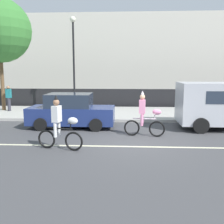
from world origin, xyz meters
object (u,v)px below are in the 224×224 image
Objects in this scene: parade_cyclist_pink at (145,117)px; street_lamp_post at (74,50)px; pedestrian_onlooker at (9,98)px; parade_cyclist_zebra at (60,126)px; parked_car_navy at (71,111)px.

parade_cyclist_pink is 0.33× the size of street_lamp_post.
parade_cyclist_pink reaches higher than pedestrian_onlooker.
street_lamp_post reaches higher than pedestrian_onlooker.
parade_cyclist_zebra is at bearing -82.48° from street_lamp_post.
parade_cyclist_zebra reaches higher than parked_car_navy.
parked_car_navy is 6.28m from pedestrian_onlooker.
parade_cyclist_zebra is 3.66m from parked_car_navy.
street_lamp_post is 3.62× the size of pedestrian_onlooker.
parade_cyclist_zebra is 9.23m from pedestrian_onlooker.
parade_cyclist_zebra is 8.43m from street_lamp_post.
parade_cyclist_zebra is at bearing -146.28° from parade_cyclist_pink.
pedestrian_onlooker is (-5.26, 7.58, 0.17)m from parade_cyclist_zebra.
pedestrian_onlooker is at bearing 146.38° from parade_cyclist_pink.
parade_cyclist_zebra is 0.33× the size of street_lamp_post.
street_lamp_post is (-4.09, 5.71, 3.15)m from parade_cyclist_pink.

